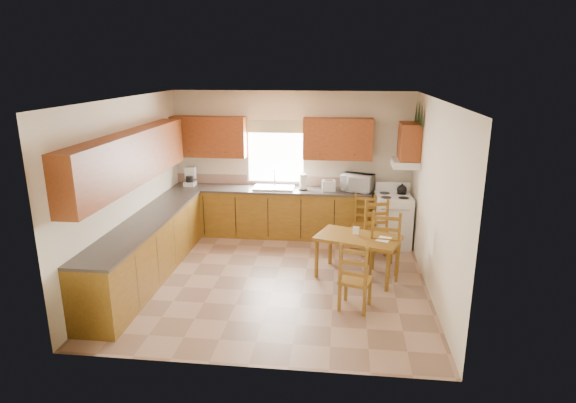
# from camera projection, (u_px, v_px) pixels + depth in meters

# --- Properties ---
(floor) EXTENTS (4.50, 4.50, 0.00)m
(floor) POSITION_uv_depth(u_px,v_px,m) (276.00, 279.00, 7.36)
(floor) COLOR #997860
(floor) RESTS_ON ground
(ceiling) EXTENTS (4.50, 4.50, 0.00)m
(ceiling) POSITION_uv_depth(u_px,v_px,m) (275.00, 99.00, 6.62)
(ceiling) COLOR #986038
(ceiling) RESTS_ON floor
(wall_left) EXTENTS (4.50, 4.50, 0.00)m
(wall_left) POSITION_uv_depth(u_px,v_px,m) (128.00, 189.00, 7.24)
(wall_left) COLOR beige
(wall_left) RESTS_ON floor
(wall_right) EXTENTS (4.50, 4.50, 0.00)m
(wall_right) POSITION_uv_depth(u_px,v_px,m) (434.00, 198.00, 6.75)
(wall_right) COLOR beige
(wall_right) RESTS_ON floor
(wall_back) EXTENTS (4.50, 4.50, 0.00)m
(wall_back) POSITION_uv_depth(u_px,v_px,m) (292.00, 163.00, 9.14)
(wall_back) COLOR beige
(wall_back) RESTS_ON floor
(wall_front) EXTENTS (4.50, 4.50, 0.00)m
(wall_front) POSITION_uv_depth(u_px,v_px,m) (245.00, 251.00, 4.84)
(wall_front) COLOR beige
(wall_front) RESTS_ON floor
(lower_cab_back) EXTENTS (3.75, 0.60, 0.88)m
(lower_cab_back) POSITION_uv_depth(u_px,v_px,m) (270.00, 213.00, 9.15)
(lower_cab_back) COLOR brown
(lower_cab_back) RESTS_ON floor
(lower_cab_left) EXTENTS (0.60, 3.60, 0.88)m
(lower_cab_left) POSITION_uv_depth(u_px,v_px,m) (148.00, 250.00, 7.31)
(lower_cab_left) COLOR brown
(lower_cab_left) RESTS_ON floor
(counter_back) EXTENTS (3.75, 0.63, 0.04)m
(counter_back) POSITION_uv_depth(u_px,v_px,m) (270.00, 189.00, 9.02)
(counter_back) COLOR #413B36
(counter_back) RESTS_ON lower_cab_back
(counter_left) EXTENTS (0.63, 3.60, 0.04)m
(counter_left) POSITION_uv_depth(u_px,v_px,m) (145.00, 221.00, 7.18)
(counter_left) COLOR #413B36
(counter_left) RESTS_ON lower_cab_left
(backsplash) EXTENTS (3.75, 0.01, 0.18)m
(backsplash) POSITION_uv_depth(u_px,v_px,m) (272.00, 180.00, 9.27)
(backsplash) COLOR #9C7A69
(backsplash) RESTS_ON counter_back
(upper_cab_back_left) EXTENTS (1.41, 0.33, 0.75)m
(upper_cab_back_left) POSITION_uv_depth(u_px,v_px,m) (209.00, 137.00, 9.01)
(upper_cab_back_left) COLOR brown
(upper_cab_back_left) RESTS_ON wall_back
(upper_cab_back_right) EXTENTS (1.25, 0.33, 0.75)m
(upper_cab_back_right) POSITION_uv_depth(u_px,v_px,m) (338.00, 139.00, 8.75)
(upper_cab_back_right) COLOR brown
(upper_cab_back_right) RESTS_ON wall_back
(upper_cab_left) EXTENTS (0.33, 3.60, 0.75)m
(upper_cab_left) POSITION_uv_depth(u_px,v_px,m) (131.00, 158.00, 6.94)
(upper_cab_left) COLOR brown
(upper_cab_left) RESTS_ON wall_left
(upper_cab_stove) EXTENTS (0.33, 0.62, 0.62)m
(upper_cab_stove) POSITION_uv_depth(u_px,v_px,m) (409.00, 141.00, 8.19)
(upper_cab_stove) COLOR brown
(upper_cab_stove) RESTS_ON wall_right
(range_hood) EXTENTS (0.44, 0.62, 0.12)m
(range_hood) POSITION_uv_depth(u_px,v_px,m) (405.00, 163.00, 8.30)
(range_hood) COLOR silver
(range_hood) RESTS_ON wall_right
(window_frame) EXTENTS (1.13, 0.02, 1.18)m
(window_frame) POSITION_uv_depth(u_px,v_px,m) (276.00, 153.00, 9.09)
(window_frame) COLOR silver
(window_frame) RESTS_ON wall_back
(window_pane) EXTENTS (1.05, 0.01, 1.10)m
(window_pane) POSITION_uv_depth(u_px,v_px,m) (276.00, 153.00, 9.09)
(window_pane) COLOR white
(window_pane) RESTS_ON wall_back
(window_valance) EXTENTS (1.19, 0.01, 0.24)m
(window_valance) POSITION_uv_depth(u_px,v_px,m) (275.00, 126.00, 8.93)
(window_valance) COLOR #617D45
(window_valance) RESTS_ON wall_back
(sink_basin) EXTENTS (0.75, 0.45, 0.04)m
(sink_basin) POSITION_uv_depth(u_px,v_px,m) (274.00, 188.00, 9.00)
(sink_basin) COLOR silver
(sink_basin) RESTS_ON counter_back
(pine_decal_a) EXTENTS (0.22, 0.22, 0.36)m
(pine_decal_a) POSITION_uv_depth(u_px,v_px,m) (422.00, 115.00, 7.74)
(pine_decal_a) COLOR #133313
(pine_decal_a) RESTS_ON wall_right
(pine_decal_b) EXTENTS (0.22, 0.22, 0.36)m
(pine_decal_b) POSITION_uv_depth(u_px,v_px,m) (419.00, 110.00, 8.04)
(pine_decal_b) COLOR #133313
(pine_decal_b) RESTS_ON wall_right
(pine_decal_c) EXTENTS (0.22, 0.22, 0.36)m
(pine_decal_c) POSITION_uv_depth(u_px,v_px,m) (416.00, 111.00, 8.35)
(pine_decal_c) COLOR #133313
(pine_decal_c) RESTS_ON wall_right
(stove) EXTENTS (0.66, 0.68, 0.91)m
(stove) POSITION_uv_depth(u_px,v_px,m) (392.00, 221.00, 8.60)
(stove) COLOR silver
(stove) RESTS_ON floor
(coffeemaker) EXTENTS (0.25, 0.28, 0.36)m
(coffeemaker) POSITION_uv_depth(u_px,v_px,m) (190.00, 176.00, 9.18)
(coffeemaker) COLOR silver
(coffeemaker) RESTS_ON counter_back
(paper_towel) EXTENTS (0.16, 0.16, 0.30)m
(paper_towel) POSITION_uv_depth(u_px,v_px,m) (303.00, 182.00, 8.88)
(paper_towel) COLOR white
(paper_towel) RESTS_ON counter_back
(toaster) EXTENTS (0.25, 0.18, 0.20)m
(toaster) POSITION_uv_depth(u_px,v_px,m) (329.00, 186.00, 8.82)
(toaster) COLOR silver
(toaster) RESTS_ON counter_back
(microwave) EXTENTS (0.61, 0.52, 0.31)m
(microwave) POSITION_uv_depth(u_px,v_px,m) (357.00, 183.00, 8.80)
(microwave) COLOR silver
(microwave) RESTS_ON counter_back
(dining_table) EXTENTS (1.39, 1.07, 0.65)m
(dining_table) POSITION_uv_depth(u_px,v_px,m) (357.00, 257.00, 7.35)
(dining_table) COLOR brown
(dining_table) RESTS_ON floor
(chair_near_left) EXTENTS (0.48, 0.47, 0.94)m
(chair_near_left) POSITION_uv_depth(u_px,v_px,m) (356.00, 276.00, 6.35)
(chair_near_left) COLOR brown
(chair_near_left) RESTS_ON floor
(chair_near_right) EXTENTS (0.51, 0.49, 1.08)m
(chair_near_right) POSITION_uv_depth(u_px,v_px,m) (386.00, 243.00, 7.34)
(chair_near_right) COLOR brown
(chair_near_right) RESTS_ON floor
(chair_far_left) EXTENTS (0.49, 0.47, 1.00)m
(chair_far_left) POSITION_uv_depth(u_px,v_px,m) (379.00, 232.00, 7.93)
(chair_far_left) COLOR brown
(chair_far_left) RESTS_ON floor
(chair_far_right) EXTENTS (0.46, 0.44, 0.95)m
(chair_far_right) POSITION_uv_depth(u_px,v_px,m) (363.00, 223.00, 8.46)
(chair_far_right) COLOR brown
(chair_far_right) RESTS_ON floor
(table_paper) EXTENTS (0.26, 0.30, 0.00)m
(table_paper) POSITION_uv_depth(u_px,v_px,m) (384.00, 239.00, 7.15)
(table_paper) COLOR white
(table_paper) RESTS_ON dining_table
(table_card) EXTENTS (0.10, 0.04, 0.12)m
(table_card) POSITION_uv_depth(u_px,v_px,m) (356.00, 231.00, 7.34)
(table_card) COLOR white
(table_card) RESTS_ON dining_table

